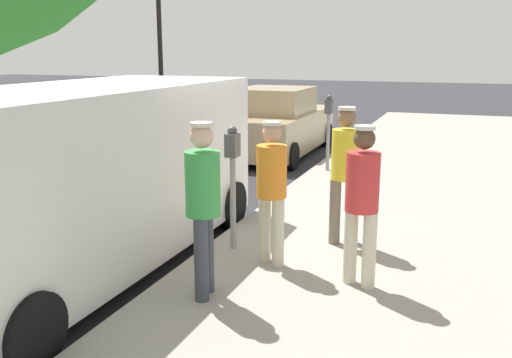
# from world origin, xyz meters

# --- Properties ---
(ground_plane) EXTENTS (80.00, 80.00, 0.00)m
(ground_plane) POSITION_xyz_m (0.00, 0.00, 0.00)
(ground_plane) COLOR #2D2D33
(sidewalk_slab) EXTENTS (5.00, 32.00, 0.15)m
(sidewalk_slab) POSITION_xyz_m (3.50, 0.00, 0.07)
(sidewalk_slab) COLOR #9E998E
(sidewalk_slab) RESTS_ON ground
(parking_meter_near) EXTENTS (0.14, 0.18, 1.52)m
(parking_meter_near) POSITION_xyz_m (1.35, -0.40, 1.18)
(parking_meter_near) COLOR gray
(parking_meter_near) RESTS_ON sidewalk_slab
(parking_meter_far) EXTENTS (0.14, 0.18, 1.52)m
(parking_meter_far) POSITION_xyz_m (1.35, 4.54, 1.18)
(parking_meter_far) COLOR gray
(parking_meter_far) RESTS_ON sidewalk_slab
(pedestrian_in_red) EXTENTS (0.35, 0.34, 1.67)m
(pedestrian_in_red) POSITION_xyz_m (3.01, -0.99, 1.11)
(pedestrian_in_red) COLOR beige
(pedestrian_in_red) RESTS_ON sidewalk_slab
(pedestrian_in_green) EXTENTS (0.34, 0.36, 1.74)m
(pedestrian_in_green) POSITION_xyz_m (1.62, -1.79, 1.15)
(pedestrian_in_green) COLOR #383D47
(pedestrian_in_green) RESTS_ON sidewalk_slab
(pedestrian_in_yellow) EXTENTS (0.34, 0.34, 1.73)m
(pedestrian_in_yellow) POSITION_xyz_m (2.58, 0.26, 1.14)
(pedestrian_in_yellow) COLOR #726656
(pedestrian_in_yellow) RESTS_ON sidewalk_slab
(pedestrian_in_orange) EXTENTS (0.34, 0.34, 1.64)m
(pedestrian_in_orange) POSITION_xyz_m (1.95, -0.72, 1.08)
(pedestrian_in_orange) COLOR beige
(pedestrian_in_orange) RESTS_ON sidewalk_slab
(parked_van) EXTENTS (2.14, 5.21, 2.15)m
(parked_van) POSITION_xyz_m (-0.15, -1.23, 1.15)
(parked_van) COLOR white
(parked_van) RESTS_ON ground
(parked_sedan_ahead) EXTENTS (1.97, 4.41, 1.65)m
(parked_sedan_ahead) POSITION_xyz_m (-0.44, 6.60, 0.75)
(parked_sedan_ahead) COLOR tan
(parked_sedan_ahead) RESTS_ON ground
(traffic_light_corner) EXTENTS (2.48, 0.42, 5.20)m
(traffic_light_corner) POSITION_xyz_m (-6.80, 10.71, 3.52)
(traffic_light_corner) COLOR black
(traffic_light_corner) RESTS_ON ground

